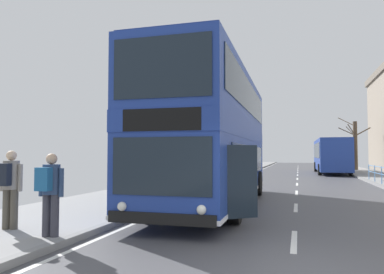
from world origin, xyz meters
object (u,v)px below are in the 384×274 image
pedestrian_with_backpack (10,183)px  background_bus_far_lane (331,155)px  double_decker_bus_main (214,137)px  bare_tree_far_01 (355,144)px  pedestrian_companion (50,188)px

pedestrian_with_backpack → background_bus_far_lane: bearing=72.9°
double_decker_bus_main → bare_tree_far_01: bare_tree_far_01 is taller
double_decker_bus_main → pedestrian_companion: (-1.93, -6.20, -1.28)m
bare_tree_far_01 → pedestrian_companion: bearing=-106.8°
background_bus_far_lane → pedestrian_companion: (-7.61, -29.28, -0.58)m
pedestrian_with_backpack → pedestrian_companion: (1.31, -0.35, -0.04)m
double_decker_bus_main → bare_tree_far_01: 29.54m
background_bus_far_lane → pedestrian_companion: 30.26m
pedestrian_companion → bare_tree_far_01: bare_tree_far_01 is taller
background_bus_far_lane → bare_tree_far_01: 6.01m
double_decker_bus_main → pedestrian_with_backpack: 6.80m
bare_tree_far_01 → double_decker_bus_main: bearing=-106.7°
background_bus_far_lane → pedestrian_with_backpack: bearing=-107.1°
pedestrian_companion → bare_tree_far_01: bearing=73.2°
double_decker_bus_main → bare_tree_far_01: bearing=73.3°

